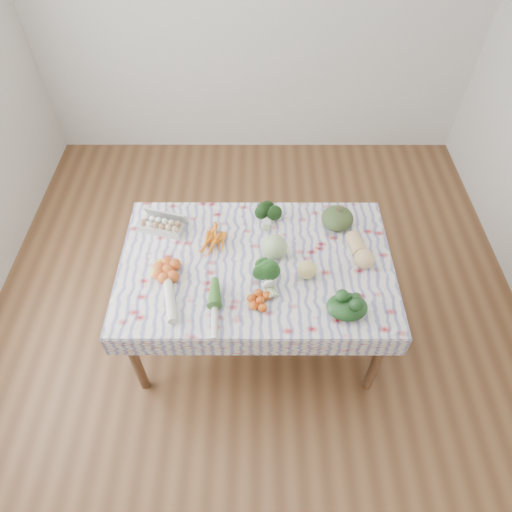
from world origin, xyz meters
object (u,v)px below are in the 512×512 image
at_px(egg_carton, 161,227).
at_px(butternut_squash, 360,249).
at_px(dining_table, 256,271).
at_px(grapefruit, 307,270).
at_px(kabocha_squash, 337,218).
at_px(cabbage, 275,247).

distance_m(egg_carton, butternut_squash, 1.26).
bearing_deg(dining_table, grapefruit, -19.07).
distance_m(dining_table, egg_carton, 0.67).
xyz_separation_m(kabocha_squash, cabbage, (-0.41, -0.26, 0.01)).
height_order(butternut_squash, grapefruit, butternut_squash).
bearing_deg(egg_carton, kabocha_squash, 17.55).
relative_size(cabbage, butternut_squash, 0.60).
distance_m(dining_table, kabocha_squash, 0.62).
bearing_deg(cabbage, butternut_squash, -0.34).
bearing_deg(kabocha_squash, dining_table, -149.13).
bearing_deg(butternut_squash, egg_carton, 157.71).
bearing_deg(kabocha_squash, grapefruit, -118.21).
bearing_deg(grapefruit, dining_table, 160.93).
bearing_deg(egg_carton, grapefruit, -6.91).
height_order(cabbage, grapefruit, cabbage).
relative_size(egg_carton, cabbage, 1.85).
relative_size(dining_table, grapefruit, 14.42).
relative_size(dining_table, kabocha_squash, 7.80).
bearing_deg(butternut_squash, cabbage, 167.11).
relative_size(kabocha_squash, grapefruit, 1.85).
xyz_separation_m(dining_table, cabbage, (0.11, 0.05, 0.16)).
bearing_deg(grapefruit, butternut_squash, 24.89).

